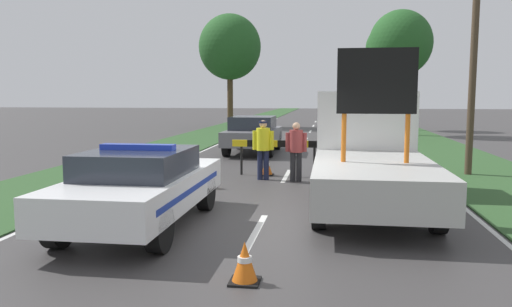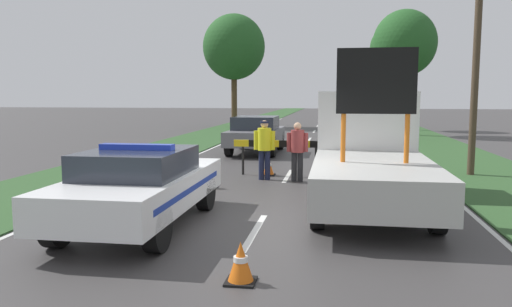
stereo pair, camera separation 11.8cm
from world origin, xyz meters
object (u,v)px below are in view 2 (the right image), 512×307
(queued_car_suv_grey, at_px, (256,133))
(traffic_cone_near_truck, at_px, (268,166))
(roadside_tree_near_left, at_px, (405,44))
(road_barrier, at_px, (279,147))
(queued_car_van_white, at_px, (345,127))
(pedestrian_civilian, at_px, (297,147))
(roadside_tree_near_right, at_px, (392,49))
(police_car, at_px, (141,185))
(work_truck, at_px, (368,151))
(police_officer, at_px, (264,145))
(roadside_tree_mid_left, at_px, (234,47))
(traffic_cone_centre_front, at_px, (241,262))
(traffic_cone_near_police, at_px, (207,175))
(utility_pole, at_px, (476,56))

(queued_car_suv_grey, bearing_deg, traffic_cone_near_truck, 102.64)
(traffic_cone_near_truck, bearing_deg, roadside_tree_near_left, 69.78)
(road_barrier, xyz_separation_m, queued_car_van_white, (2.08, 11.27, -0.10))
(pedestrian_civilian, distance_m, roadside_tree_near_right, 22.09)
(traffic_cone_near_truck, relative_size, queued_car_van_white, 0.11)
(police_car, height_order, traffic_cone_near_truck, police_car)
(traffic_cone_near_truck, bearing_deg, work_truck, -50.83)
(road_barrier, distance_m, police_officer, 0.85)
(roadside_tree_mid_left, bearing_deg, work_truck, -72.03)
(work_truck, height_order, traffic_cone_centre_front, work_truck)
(road_barrier, height_order, traffic_cone_near_police, road_barrier)
(traffic_cone_near_truck, distance_m, roadside_tree_near_left, 17.27)
(utility_pole, bearing_deg, roadside_tree_near_left, 90.36)
(pedestrian_civilian, distance_m, utility_pole, 5.78)
(pedestrian_civilian, height_order, queued_car_suv_grey, pedestrian_civilian)
(police_car, bearing_deg, queued_car_suv_grey, 91.54)
(traffic_cone_centre_front, height_order, traffic_cone_near_truck, traffic_cone_near_truck)
(traffic_cone_near_police, bearing_deg, roadside_tree_near_right, 73.28)
(traffic_cone_centre_front, xyz_separation_m, roadside_tree_near_left, (4.94, 23.91, 4.97))
(traffic_cone_centre_front, xyz_separation_m, roadside_tree_mid_left, (-6.17, 29.89, 5.49))
(queued_car_van_white, relative_size, utility_pole, 0.70)
(police_car, height_order, traffic_cone_centre_front, police_car)
(queued_car_suv_grey, bearing_deg, roadside_tree_near_right, -114.75)
(road_barrier, bearing_deg, police_car, -112.52)
(traffic_cone_near_police, bearing_deg, traffic_cone_near_truck, 61.00)
(traffic_cone_near_police, relative_size, traffic_cone_centre_front, 1.24)
(police_officer, xyz_separation_m, roadside_tree_near_left, (5.72, 16.31, 4.25))
(roadside_tree_mid_left, bearing_deg, traffic_cone_centre_front, -78.34)
(roadside_tree_near_left, bearing_deg, traffic_cone_centre_front, -101.68)
(work_truck, bearing_deg, roadside_tree_mid_left, -75.60)
(roadside_tree_near_left, height_order, utility_pole, roadside_tree_near_left)
(roadside_tree_near_right, bearing_deg, pedestrian_civilian, -102.25)
(road_barrier, height_order, traffic_cone_near_truck, road_barrier)
(police_officer, height_order, roadside_tree_near_right, roadside_tree_near_right)
(work_truck, relative_size, roadside_tree_near_left, 0.83)
(queued_car_suv_grey, xyz_separation_m, utility_pole, (7.06, -4.72, 2.64))
(traffic_cone_near_truck, distance_m, roadside_tree_mid_left, 22.84)
(traffic_cone_centre_front, height_order, roadside_tree_mid_left, roadside_tree_mid_left)
(queued_car_van_white, xyz_separation_m, roadside_tree_mid_left, (-7.79, 10.25, 5.00))
(pedestrian_civilian, height_order, traffic_cone_near_police, pedestrian_civilian)
(police_car, relative_size, traffic_cone_centre_front, 8.77)
(roadside_tree_near_right, xyz_separation_m, utility_pole, (0.31, -19.36, -1.94))
(police_car, distance_m, roadside_tree_mid_left, 28.24)
(police_officer, distance_m, traffic_cone_centre_front, 7.67)
(police_car, xyz_separation_m, traffic_cone_near_truck, (1.48, 6.01, -0.48))
(traffic_cone_near_truck, relative_size, queued_car_suv_grey, 0.12)
(traffic_cone_near_police, distance_m, utility_pole, 8.31)
(pedestrian_civilian, xyz_separation_m, queued_car_van_white, (1.48, 12.20, -0.19))
(pedestrian_civilian, distance_m, traffic_cone_near_truck, 1.47)
(road_barrier, distance_m, traffic_cone_centre_front, 8.41)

